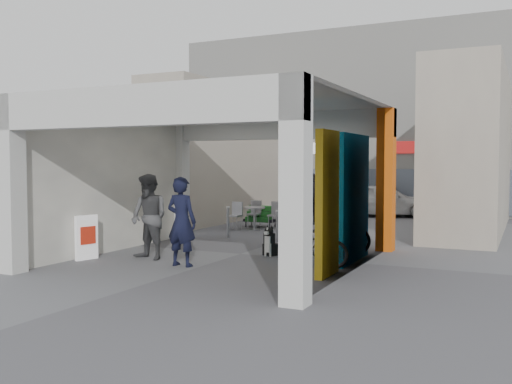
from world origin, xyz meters
The scene contains 21 objects.
ground centered at (0.00, 0.00, 0.00)m, with size 90.00×90.00×0.00m, color #5C5C61.
arcade_canopy centered at (0.54, -0.82, 2.30)m, with size 6.40×6.45×6.40m.
far_building centered at (0.00, 13.99, 3.99)m, with size 18.00×4.08×8.00m.
plaza_bldg_left centered at (-4.50, 7.50, 2.50)m, with size 2.00×9.00×5.00m, color #A89F8B.
plaza_bldg_right centered at (4.50, 7.50, 2.50)m, with size 2.00×9.00×5.00m, color #A89F8B.
bollard_left centered at (-1.68, 2.48, 0.44)m, with size 0.09×0.09×0.88m, color gray.
bollard_center centered at (-0.04, 2.31, 0.43)m, with size 0.09×0.09×0.85m, color gray.
bollard_right centered at (1.47, 2.58, 0.41)m, with size 0.09×0.09×0.82m, color gray.
advert_board_near centered at (-2.75, -2.20, 0.51)m, with size 0.21×0.55×1.00m.
advert_board_far centered at (-2.75, 1.64, 0.51)m, with size 0.11×0.55×1.00m.
cafe_set centered at (-1.92, 4.75, 0.32)m, with size 1.48×1.20×0.90m.
produce_stand centered at (-2.01, 5.40, 0.28)m, with size 1.06×0.58×0.70m.
crate_stack centered at (0.46, 7.32, 0.28)m, with size 0.54×0.47×0.56m.
border_collie centered at (0.75, 0.08, 0.29)m, with size 0.27×0.52×0.72m.
man_with_dog centered at (-0.38, -1.95, 0.94)m, with size 0.69×0.45×1.88m, color black.
man_back_turned centered at (-1.49, -1.57, 0.96)m, with size 0.93×0.73×1.92m, color #414244.
man_elderly centered at (2.33, 1.58, 0.83)m, with size 0.81×0.53×1.66m, color #6188BC.
man_crates centered at (-0.95, 7.59, 0.89)m, with size 1.05×0.44×1.78m, color black.
bicycle_front centered at (1.91, 0.78, 0.53)m, with size 0.70×2.02×1.06m, color black.
bicycle_rear centered at (2.14, -0.86, 0.46)m, with size 0.43×1.52×0.92m, color black.
white_van centered at (0.91, 10.89, 0.67)m, with size 1.57×3.91×1.33m, color silver.
Camera 1 is at (6.17, -11.99, 2.19)m, focal length 40.00 mm.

